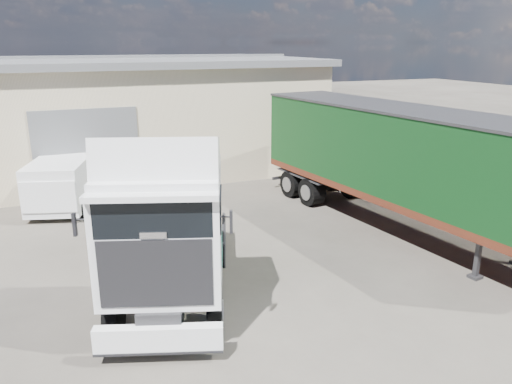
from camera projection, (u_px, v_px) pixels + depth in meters
name	position (u px, v px, depth m)	size (l,w,h in m)	color
ground	(216.00, 302.00, 12.07)	(120.00, 120.00, 0.00)	#2A2822
brick_boundary_wall	(428.00, 160.00, 21.24)	(0.35, 26.00, 2.50)	brown
tractor_unit	(168.00, 236.00, 11.29)	(4.44, 6.82, 4.36)	black
box_trailer	(399.00, 156.00, 16.34)	(4.10, 12.43, 4.06)	#2D2D30
panel_van	(65.00, 181.00, 18.96)	(3.16, 4.99, 1.90)	black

